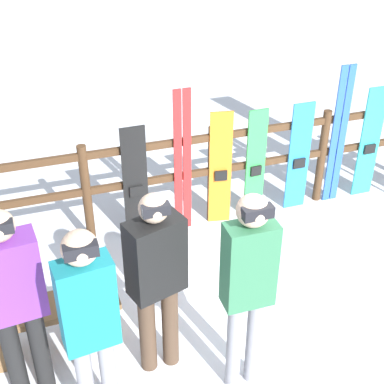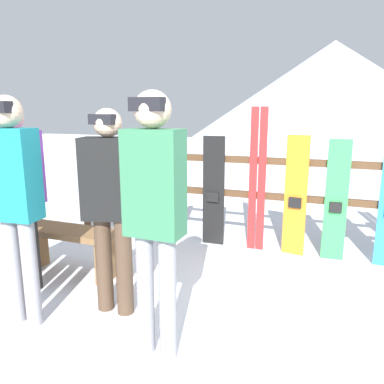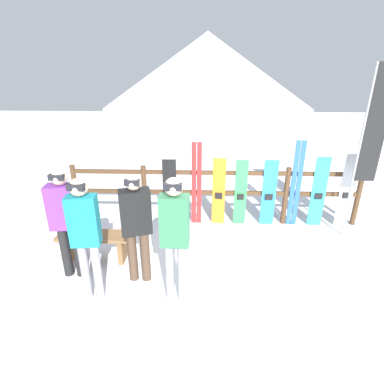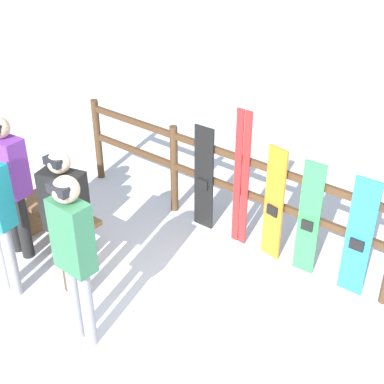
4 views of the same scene
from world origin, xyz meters
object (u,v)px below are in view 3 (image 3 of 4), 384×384
object	(u,v)px
person_purple	(66,217)
ski_pair_red	(197,184)
bench	(95,242)
snowboard_black_stripe	(170,192)
rental_flag	(369,137)
snowboard_white	(347,191)
person_plaid_green	(175,230)
snowboard_orange	(219,192)
snowboard_blue	(269,194)
snowboard_cyan	(319,193)
person_teal	(85,230)
person_black	(136,222)
ski_pair_blue	(296,185)
snowboard_green	(241,193)

from	to	relation	value
person_purple	ski_pair_red	xyz separation A→B (m)	(1.84, 1.79, -0.14)
bench	snowboard_black_stripe	world-z (taller)	snowboard_black_stripe
rental_flag	snowboard_white	bearing A→B (deg)	89.00
bench	person_plaid_green	distance (m)	1.80
snowboard_orange	snowboard_blue	bearing A→B (deg)	-0.00
person_plaid_green	snowboard_cyan	size ratio (longest dim) A/B	1.23
person_teal	person_black	xyz separation A→B (m)	(0.57, 0.41, -0.09)
person_black	person_plaid_green	size ratio (longest dim) A/B	0.94
bench	snowboard_orange	xyz separation A→B (m)	(2.09, 1.39, 0.34)
snowboard_black_stripe	ski_pair_blue	size ratio (longest dim) A/B	0.78
person_teal	rental_flag	distance (m)	4.80
person_teal	snowboard_blue	distance (m)	3.64
person_teal	person_plaid_green	world-z (taller)	person_plaid_green
person_black	rental_flag	xyz separation A→B (m)	(3.76, 1.47, 0.92)
snowboard_cyan	snowboard_green	bearing A→B (deg)	-180.00
bench	snowboard_blue	size ratio (longest dim) A/B	0.86
bench	snowboard_blue	world-z (taller)	snowboard_blue
snowboard_green	snowboard_white	size ratio (longest dim) A/B	0.91
person_teal	ski_pair_red	world-z (taller)	person_teal
snowboard_black_stripe	snowboard_cyan	world-z (taller)	snowboard_cyan
ski_pair_blue	snowboard_blue	bearing A→B (deg)	-179.60
person_plaid_green	ski_pair_blue	bearing A→B (deg)	45.85
person_purple	snowboard_cyan	world-z (taller)	person_purple
snowboard_white	snowboard_blue	bearing A→B (deg)	-179.99
person_teal	rental_flag	size ratio (longest dim) A/B	0.57
person_plaid_green	snowboard_orange	world-z (taller)	person_plaid_green
person_black	snowboard_green	size ratio (longest dim) A/B	1.23
snowboard_orange	ski_pair_red	bearing A→B (deg)	179.55
ski_pair_blue	bench	bearing A→B (deg)	-158.75
person_teal	snowboard_black_stripe	world-z (taller)	person_teal
snowboard_orange	snowboard_cyan	world-z (taller)	snowboard_cyan
person_teal	snowboard_cyan	distance (m)	4.44
bench	ski_pair_red	xyz separation A→B (m)	(1.64, 1.40, 0.50)
snowboard_cyan	rental_flag	bearing A→B (deg)	-35.88
ski_pair_blue	snowboard_cyan	xyz separation A→B (m)	(0.46, -0.00, -0.16)
person_plaid_green	ski_pair_red	xyz separation A→B (m)	(0.23, 2.25, -0.22)
person_black	snowboard_black_stripe	bearing A→B (deg)	81.78
snowboard_orange	snowboard_green	world-z (taller)	snowboard_orange
snowboard_blue	snowboard_white	world-z (taller)	snowboard_white
person_black	rental_flag	bearing A→B (deg)	21.37
snowboard_green	snowboard_cyan	distance (m)	1.54
ski_pair_red	snowboard_orange	bearing A→B (deg)	-0.45
person_teal	person_plaid_green	xyz separation A→B (m)	(1.15, 0.02, 0.01)
person_plaid_green	snowboard_green	distance (m)	2.53
snowboard_cyan	rental_flag	size ratio (longest dim) A/B	0.47
person_black	snowboard_black_stripe	xyz separation A→B (m)	(0.27, 1.86, -0.30)
snowboard_green	snowboard_cyan	bearing A→B (deg)	0.00
snowboard_black_stripe	person_purple	bearing A→B (deg)	-126.14
ski_pair_blue	rental_flag	xyz separation A→B (m)	(1.00, -0.39, 1.02)
person_plaid_green	snowboard_cyan	distance (m)	3.49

